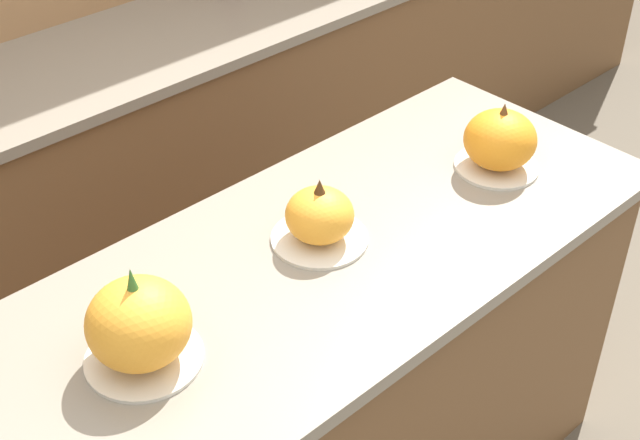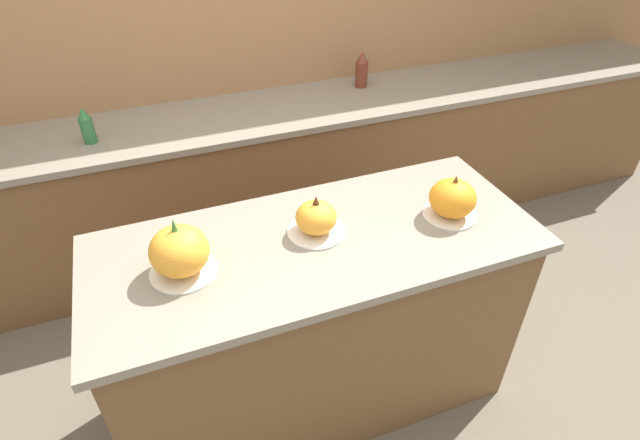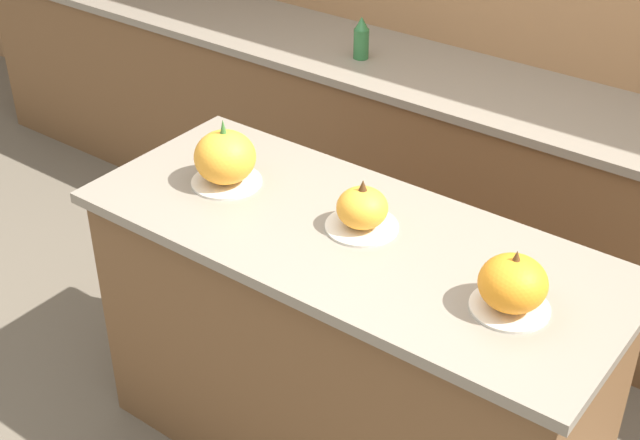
% 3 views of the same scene
% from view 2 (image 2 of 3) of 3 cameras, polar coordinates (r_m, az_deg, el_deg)
% --- Properties ---
extents(ground_plane, '(12.00, 12.00, 0.00)m').
position_cam_2_polar(ground_plane, '(2.48, -0.28, -18.95)').
color(ground_plane, '#665B4C').
extents(wall_back, '(8.00, 0.06, 2.50)m').
position_cam_2_polar(wall_back, '(3.00, -11.58, 20.55)').
color(wall_back, '#9E7047').
rests_on(wall_back, ground_plane).
extents(kitchen_island, '(1.64, 0.68, 0.92)m').
position_cam_2_polar(kitchen_island, '(2.12, -0.32, -11.90)').
color(kitchen_island, brown).
rests_on(kitchen_island, ground_plane).
extents(back_counter, '(6.00, 0.60, 0.89)m').
position_cam_2_polar(back_counter, '(3.02, -8.48, 4.21)').
color(back_counter, brown).
rests_on(back_counter, ground_plane).
extents(pumpkin_cake_left, '(0.22, 0.22, 0.22)m').
position_cam_2_polar(pumpkin_cake_left, '(1.68, -15.76, -3.49)').
color(pumpkin_cake_left, silver).
rests_on(pumpkin_cake_left, kitchen_island).
extents(pumpkin_cake_center, '(0.22, 0.22, 0.16)m').
position_cam_2_polar(pumpkin_cake_center, '(1.80, -0.44, 0.12)').
color(pumpkin_cake_center, silver).
rests_on(pumpkin_cake_center, kitchen_island).
extents(pumpkin_cake_right, '(0.21, 0.21, 0.18)m').
position_cam_2_polar(pumpkin_cake_right, '(1.94, 14.89, 2.31)').
color(pumpkin_cake_right, silver).
rests_on(pumpkin_cake_right, kitchen_island).
extents(bottle_tall, '(0.07, 0.07, 0.22)m').
position_cam_2_polar(bottle_tall, '(3.12, 4.79, 16.74)').
color(bottle_tall, maroon).
rests_on(bottle_tall, back_counter).
extents(bottle_short, '(0.06, 0.06, 0.18)m').
position_cam_2_polar(bottle_short, '(2.70, -25.11, 9.70)').
color(bottle_short, '#2D6B38').
rests_on(bottle_short, back_counter).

